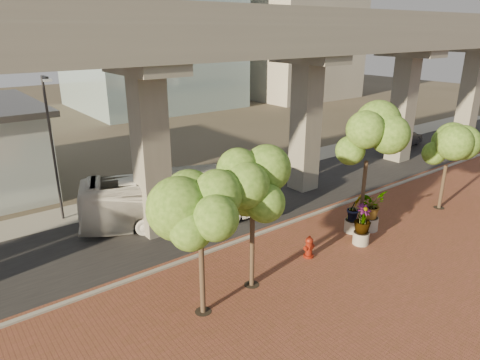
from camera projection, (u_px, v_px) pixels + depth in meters
ground at (257, 217)px, 26.88m from camera, size 160.00×160.00×0.00m
brick_plaza at (362, 270)px, 20.88m from camera, size 70.00×13.00×0.06m
asphalt_road at (238, 207)px, 28.37m from camera, size 90.00×8.00×0.04m
curb_strip at (279, 227)px, 25.36m from camera, size 70.00×0.25×0.16m
far_sidewalk at (195, 184)px, 32.49m from camera, size 90.00×3.00×0.06m
transit_viaduct at (238, 97)px, 25.95m from camera, size 72.00×5.60×12.40m
midrise_block at (296, 24)px, 71.62m from camera, size 18.00×16.00×24.00m
transit_bus at (179, 198)px, 25.61m from camera, size 11.64×6.61×3.19m
parked_car at (405, 139)px, 42.74m from camera, size 5.12×2.46×1.62m
fire_hydrant at (309, 247)px, 21.91m from camera, size 0.59×0.53×1.18m
planter_front at (371, 206)px, 24.59m from camera, size 2.24×2.24×2.46m
planter_right at (363, 221)px, 22.98m from camera, size 2.14×2.14×2.28m
planter_left at (354, 210)px, 24.39m from camera, size 2.06×2.06×2.27m
street_tree_far_west at (200, 214)px, 16.31m from camera, size 3.98×3.98×6.29m
street_tree_near_west at (253, 189)px, 18.09m from camera, size 3.49×3.49×6.34m
street_tree_near_east at (368, 142)px, 23.42m from camera, size 3.81×3.81×7.03m
street_tree_far_east at (448, 151)px, 26.85m from camera, size 3.37×3.37×5.45m
streetlamp_west at (52, 140)px, 24.81m from camera, size 0.43×1.26×8.72m
streetlamp_east at (298, 112)px, 34.77m from camera, size 0.40×1.18×8.17m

